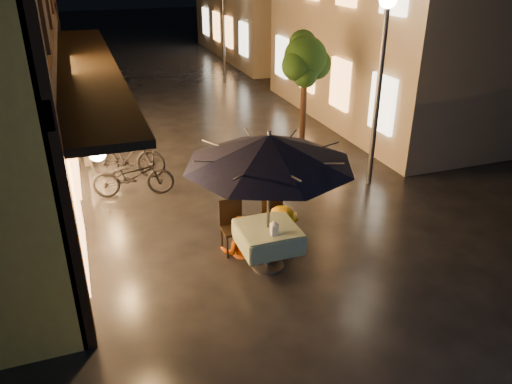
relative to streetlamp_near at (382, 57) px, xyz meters
name	(u,v)px	position (x,y,z in m)	size (l,w,h in m)	color
ground	(283,248)	(-3.00, -2.00, -2.92)	(90.00, 90.00, 0.00)	black
east_building_near	(429,6)	(4.49, 4.50, 0.49)	(7.30, 9.30, 6.80)	#9E9179
street_tree	(306,61)	(-0.59, 2.51, -0.50)	(1.43, 1.20, 3.15)	black
streetlamp_near	(382,57)	(0.00, 0.00, 0.00)	(0.36, 0.36, 4.23)	#59595E
streetlamp_far	(223,6)	(0.00, 12.00, 0.00)	(0.36, 0.36, 4.23)	#59595E
cafe_table	(268,237)	(-3.47, -2.43, -2.33)	(0.99, 0.99, 0.78)	#59595E
patio_umbrella	(269,150)	(-3.47, -2.43, -0.77)	(2.75, 2.75, 2.46)	#59595E
cafe_chair_left	(232,223)	(-3.87, -1.70, -2.38)	(0.42, 0.42, 0.97)	black
cafe_chair_right	(274,216)	(-3.07, -1.70, -2.38)	(0.42, 0.42, 0.97)	black
table_lantern	(274,227)	(-3.47, -2.70, -2.00)	(0.16, 0.16, 0.25)	white
person_orange	(239,218)	(-3.80, -1.84, -2.21)	(0.69, 0.54, 1.42)	#C34C07
person_yellow	(283,208)	(-3.00, -1.92, -2.12)	(1.03, 0.59, 1.59)	#FFAF0A
bicycle_0	(133,176)	(-5.27, 1.19, -2.45)	(0.62, 1.78, 0.93)	black
bicycle_1	(127,156)	(-5.28, 2.24, -2.37)	(0.51, 1.82, 1.10)	black
bicycle_2	(102,137)	(-5.73, 4.20, -2.50)	(0.55, 1.57, 0.83)	black
bicycle_3	(98,124)	(-5.75, 5.17, -2.42)	(0.47, 1.67, 1.00)	black
bicycle_4	(117,123)	(-5.22, 5.46, -2.52)	(0.53, 1.52, 0.80)	black
bicycle_5	(97,116)	(-5.73, 5.89, -2.39)	(0.50, 1.76, 1.06)	black
bicycle_6	(94,110)	(-5.78, 6.95, -2.49)	(0.56, 1.61, 0.85)	black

